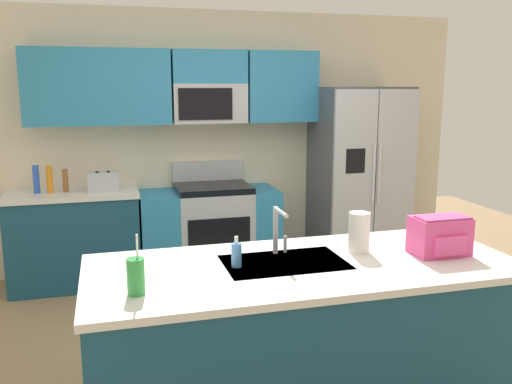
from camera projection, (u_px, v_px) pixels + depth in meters
name	position (u px, v px, depth m)	size (l,w,h in m)	color
ground_plane	(283.00, 351.00, 3.89)	(9.00, 9.00, 0.00)	#997A56
kitchen_wall_unit	(207.00, 125.00, 5.53)	(5.20, 0.43, 2.60)	beige
back_counter	(75.00, 238.00, 5.12)	(1.19, 0.63, 0.90)	navy
range_oven	(210.00, 230.00, 5.46)	(1.36, 0.61, 1.10)	#B7BABF
refrigerator	(359.00, 176.00, 5.71)	(0.90, 0.76, 1.85)	#4C4F54
island_counter	(303.00, 338.00, 3.10)	(2.39, 0.99, 0.90)	navy
toaster	(103.00, 182.00, 5.04)	(0.28, 0.16, 0.18)	#B7BABF
pepper_mill	(65.00, 181.00, 4.99)	(0.05, 0.05, 0.21)	brown
bottle_blue	(36.00, 179.00, 4.93)	(0.06, 0.06, 0.26)	blue
bottle_orange	(50.00, 179.00, 4.95)	(0.06, 0.06, 0.25)	orange
sink_faucet	(278.00, 227.00, 3.14)	(0.09, 0.21, 0.28)	#B7BABF
drink_cup_green	(136.00, 276.00, 2.55)	(0.08, 0.08, 0.30)	green
soap_dispenser	(236.00, 255.00, 2.95)	(0.06, 0.06, 0.17)	#4C8CD8
paper_towel_roll	(359.00, 232.00, 3.19)	(0.12, 0.12, 0.24)	white
backpack	(440.00, 235.00, 3.15)	(0.32, 0.22, 0.23)	#EA4C93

